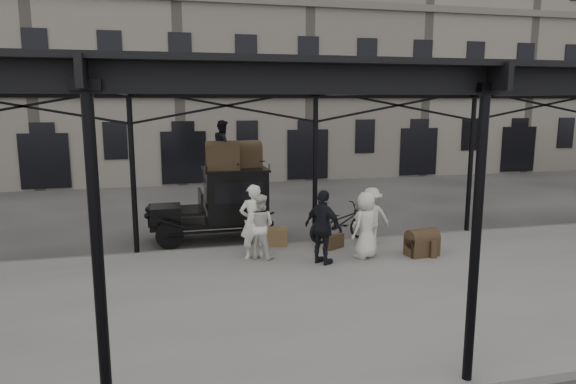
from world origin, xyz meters
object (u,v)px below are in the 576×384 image
at_px(taxi, 225,200).
at_px(porter_official, 323,227).
at_px(steamer_trunk_platform, 422,244).
at_px(bicycle, 341,223).
at_px(porter_left, 253,222).
at_px(steamer_trunk_roof_near, 222,158).

distance_m(taxi, porter_official, 4.01).
bearing_deg(steamer_trunk_platform, taxi, 136.05).
bearing_deg(bicycle, steamer_trunk_platform, -153.15).
height_order(porter_left, porter_official, porter_left).
bearing_deg(porter_left, steamer_trunk_platform, 163.31).
bearing_deg(porter_official, porter_left, 26.59).
bearing_deg(porter_official, bicycle, -66.02).
bearing_deg(steamer_trunk_roof_near, porter_left, -75.92).
distance_m(porter_left, steamer_trunk_roof_near, 2.79).
relative_size(porter_left, steamer_trunk_roof_near, 2.01).
xyz_separation_m(porter_left, bicycle, (2.76, 1.07, -0.43)).
height_order(taxi, porter_official, taxi).
xyz_separation_m(porter_left, steamer_trunk_platform, (4.37, -0.80, -0.67)).
xyz_separation_m(taxi, porter_official, (2.02, -3.46, -0.12)).
bearing_deg(taxi, steamer_trunk_platform, -35.45).
bearing_deg(taxi, porter_official, -59.75).
bearing_deg(bicycle, taxi, 50.10).
bearing_deg(steamer_trunk_roof_near, bicycle, -19.17).
relative_size(steamer_trunk_roof_near, steamer_trunk_platform, 1.18).
relative_size(bicycle, steamer_trunk_platform, 2.53).
distance_m(bicycle, steamer_trunk_platform, 2.48).
bearing_deg(bicycle, porter_left, 97.15).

